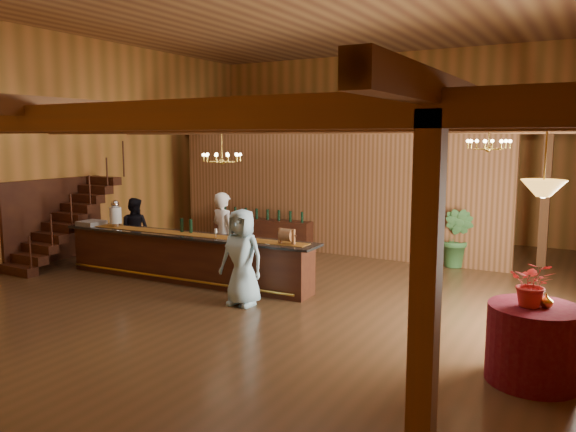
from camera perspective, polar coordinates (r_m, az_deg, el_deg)
The scene contains 26 objects.
floor at distance 11.50m, azimuth -0.99°, elevation -7.08°, with size 14.00×14.00×0.00m, color #51351F.
ceiling at distance 11.38m, azimuth -1.06°, elevation 20.73°, with size 14.00×14.00×0.00m, color #A87A45.
wall_back at distance 17.51m, azimuth 10.70°, elevation 7.08°, with size 12.00×0.10×5.50m, color #B06A2E.
wall_left at distance 15.05m, azimuth -21.29°, elevation 6.54°, with size 0.10×14.00×5.50m, color #B06A2E.
beam_grid at distance 11.55m, azimuth 0.26°, elevation 9.23°, with size 11.90×13.90×0.39m.
support_posts at distance 10.77m, azimuth -2.35°, elevation 0.56°, with size 9.20×10.20×3.20m.
partition_wall at distance 14.51m, azimuth 4.26°, elevation 2.28°, with size 9.00×0.18×3.10m, color brown.
staircase at distance 14.30m, azimuth -21.81°, elevation -0.58°, with size 1.00×2.80×2.00m.
backroom_boxes at distance 16.39m, azimuth 7.85°, elevation -0.71°, with size 4.10×0.60×1.10m.
tasting_bar at distance 11.96m, azimuth -10.43°, elevation -4.12°, with size 6.03×0.97×1.01m.
beverage_dispenser at distance 13.13m, azimuth -17.12°, elevation 0.19°, with size 0.26×0.26×0.60m.
glass_rack_tray at distance 13.56m, azimuth -19.34°, elevation -0.68°, with size 0.50×0.50×0.10m, color gray.
raffle_drum at distance 10.50m, azimuth -0.13°, elevation -1.96°, with size 0.34×0.24×0.30m.
bar_bottle_0 at distance 12.02m, azimuth -10.73°, elevation -0.95°, with size 0.07×0.07×0.30m, color black.
bar_bottle_1 at distance 11.88m, azimuth -9.85°, elevation -1.03°, with size 0.07×0.07×0.30m, color black.
backbar_shelf at distance 15.21m, azimuth -2.64°, elevation -1.81°, with size 2.84×0.44×0.80m, color #422010.
round_table at distance 7.67m, azimuth 23.67°, elevation -11.82°, with size 1.11×1.11×0.96m, color maroon.
chandelier_left at distance 11.89m, azimuth -6.73°, elevation 5.95°, with size 0.80×0.80×0.78m.
chandelier_right at distance 11.34m, azimuth 19.71°, elevation 6.90°, with size 0.80×0.80×0.49m.
pendant_lamp at distance 7.27m, azimuth 24.52°, elevation 2.60°, with size 0.52×0.52×0.90m.
bartender at distance 12.05m, azimuth -6.56°, elevation -1.95°, with size 0.67×0.44×1.84m, color silver.
staff_second at distance 14.03m, azimuth -15.34°, elevation -1.36°, with size 0.76×0.59×1.55m, color black.
guest at distance 10.06m, azimuth -4.70°, elevation -4.21°, with size 0.85×0.55×1.74m, color #A4D8F0.
floor_plant at distance 13.50m, azimuth 16.81°, elevation -2.13°, with size 0.77×0.62×1.40m, color #31602D.
table_flowers at distance 7.41m, azimuth 23.60°, elevation -6.33°, with size 0.51×0.44×0.57m, color red.
table_vase at distance 7.48m, azimuth 24.77°, elevation -7.44°, with size 0.13×0.13×0.27m, color gold.
Camera 1 is at (5.60, -9.59, 3.00)m, focal length 35.00 mm.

